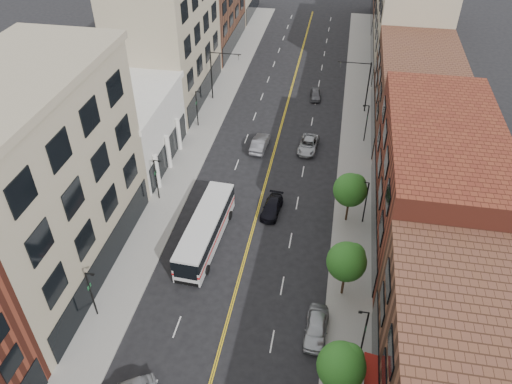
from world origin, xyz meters
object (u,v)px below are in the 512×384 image
Objects in this scene: car_lane_behind at (260,143)px; car_lane_c at (315,94)px; city_bus at (206,229)px; car_lane_b at (308,145)px; car_lane_a at (272,207)px; car_parked_far at (316,328)px.

car_lane_behind reaches higher than car_lane_c.
city_bus is 20.43m from car_lane_b.
car_parked_far is at bearing -62.72° from car_lane_a.
car_parked_far is 0.93× the size of car_lane_b.
car_lane_a is (5.65, 5.74, -1.14)m from city_bus.
car_lane_a is 1.18× the size of car_lane_c.
car_lane_behind is at bearing 111.08° from car_lane_a.
city_bus is 2.64× the size of car_parked_far.
city_bus is at bearing 85.69° from car_lane_behind.
car_lane_c is (2.33, 26.92, -0.00)m from car_lane_a.
car_lane_a is at bearing 108.69° from car_lane_behind.
city_bus is 17.92m from car_lane_behind.
car_lane_c is (7.97, 32.66, -1.14)m from city_bus.
car_lane_behind is at bearing -116.49° from car_lane_c.
car_lane_behind is 15.97m from car_lane_c.
car_lane_a is 27.02m from car_lane_c.
car_lane_b is at bearing -168.51° from car_lane_behind.
car_lane_a is at bearing -97.38° from car_lane_b.
car_parked_far is at bearing 112.16° from car_lane_behind.
car_lane_behind reaches higher than car_lane_a.
city_bus reaches higher than car_lane_a.
car_lane_a is at bearing -100.47° from car_lane_c.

